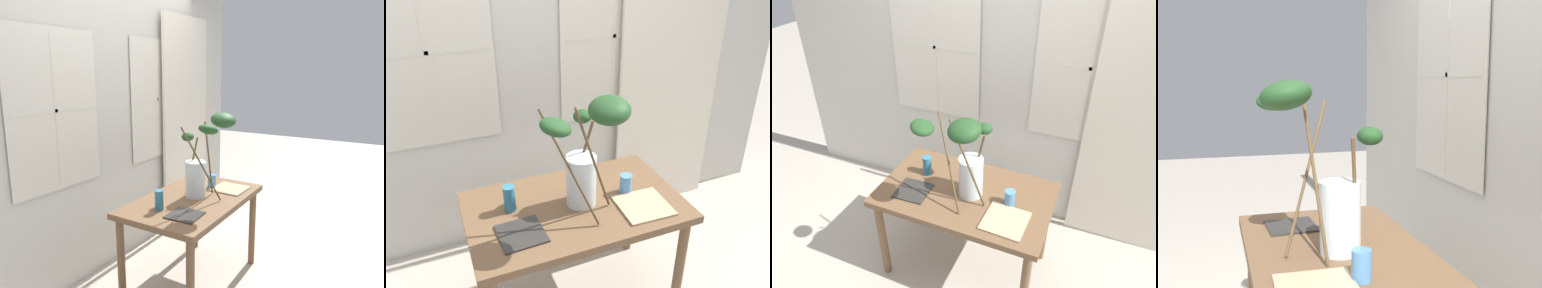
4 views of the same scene
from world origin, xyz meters
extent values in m
cube|color=beige|center=(0.00, 0.87, 1.55)|extent=(4.14, 0.12, 3.10)
cube|color=silver|center=(-0.61, 0.80, 1.44)|extent=(0.72, 0.01, 1.11)
cube|color=silver|center=(-0.61, 0.79, 1.44)|extent=(0.79, 0.01, 1.18)
cube|color=silver|center=(-0.61, 0.79, 1.44)|extent=(0.02, 0.01, 1.11)
cube|color=silver|center=(-0.61, 0.79, 1.44)|extent=(0.72, 0.01, 0.02)
cube|color=silver|center=(0.61, 0.80, 1.44)|extent=(0.72, 0.01, 1.11)
cube|color=silver|center=(0.61, 0.79, 1.44)|extent=(0.79, 0.01, 1.18)
cube|color=silver|center=(0.61, 0.79, 1.44)|extent=(0.02, 0.01, 1.11)
cube|color=silver|center=(0.61, 0.79, 1.44)|extent=(0.72, 0.01, 0.02)
cube|color=silver|center=(1.08, 0.74, 1.15)|extent=(0.85, 0.03, 2.30)
cube|color=brown|center=(0.00, 0.00, 0.72)|extent=(1.18, 0.71, 0.04)
cylinder|color=brown|center=(0.53, -0.30, 0.35)|extent=(0.06, 0.06, 0.69)
cylinder|color=brown|center=(-0.53, 0.30, 0.35)|extent=(0.06, 0.06, 0.69)
cylinder|color=brown|center=(0.53, 0.30, 0.35)|extent=(0.06, 0.06, 0.69)
cylinder|color=silver|center=(0.04, 0.00, 0.88)|extent=(0.16, 0.16, 0.29)
cylinder|color=silver|center=(0.04, 0.00, 0.79)|extent=(0.15, 0.15, 0.09)
cylinder|color=brown|center=(0.06, -0.10, 1.06)|extent=(0.23, 0.06, 0.62)
ellipsoid|color=#1E421E|center=(0.08, -0.21, 1.36)|extent=(0.23, 0.24, 0.16)
cylinder|color=brown|center=(-0.07, -0.11, 1.04)|extent=(0.24, 0.23, 0.59)
ellipsoid|color=#1E421E|center=(-0.17, -0.22, 1.33)|extent=(0.21, 0.20, 0.12)
cylinder|color=brown|center=(0.06, 0.05, 0.98)|extent=(0.12, 0.07, 0.46)
ellipsoid|color=#1E421E|center=(0.09, 0.10, 1.21)|extent=(0.14, 0.14, 0.08)
cylinder|color=teal|center=(-0.34, 0.08, 0.81)|extent=(0.06, 0.06, 0.15)
cylinder|color=#4C84BC|center=(0.31, 0.00, 0.79)|extent=(0.07, 0.07, 0.11)
cube|color=#2D2B28|center=(-0.34, -0.13, 0.74)|extent=(0.23, 0.23, 0.01)
cube|color=tan|center=(0.34, -0.16, 0.74)|extent=(0.28, 0.28, 0.01)
camera|label=1|loc=(-2.29, -1.38, 1.73)|focal=33.36mm
camera|label=2|loc=(-0.65, -1.64, 2.03)|focal=36.86mm
camera|label=3|loc=(0.74, -1.76, 2.36)|focal=33.78mm
camera|label=4|loc=(1.77, -0.47, 1.42)|focal=44.18mm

